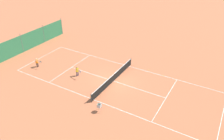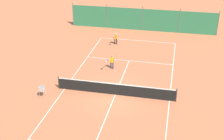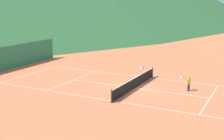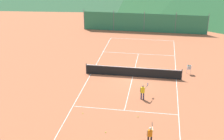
# 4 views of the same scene
# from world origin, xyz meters

# --- Properties ---
(ground_plane) EXTENTS (600.00, 600.00, 0.00)m
(ground_plane) POSITION_xyz_m (0.00, 0.00, 0.00)
(ground_plane) COLOR #B7603D
(court_line_markings) EXTENTS (8.25, 23.85, 0.01)m
(court_line_markings) POSITION_xyz_m (0.00, 0.00, 0.00)
(court_line_markings) COLOR white
(court_line_markings) RESTS_ON ground
(tennis_net) EXTENTS (9.18, 0.08, 1.06)m
(tennis_net) POSITION_xyz_m (0.00, 0.00, 0.50)
(tennis_net) COLOR #2D2D2D
(tennis_net) RESTS_ON ground
(windscreen_fence_far) EXTENTS (17.28, 0.08, 2.90)m
(windscreen_fence_far) POSITION_xyz_m (-0.00, 15.50, 1.31)
(windscreen_fence_far) COLOR #2D754C
(windscreen_fence_far) RESTS_ON ground
(player_far_baseline) EXTENTS (0.63, 1.02, 1.29)m
(player_far_baseline) POSITION_xyz_m (1.24, -4.36, 0.75)
(player_far_baseline) COLOR #23284C
(player_far_baseline) RESTS_ON ground
(player_far_service) EXTENTS (0.42, 1.06, 1.25)m
(player_far_service) POSITION_xyz_m (2.12, -10.28, 0.73)
(player_far_service) COLOR black
(player_far_service) RESTS_ON ground
(tennis_ball_mid_court) EXTENTS (0.07, 0.07, 0.07)m
(tennis_ball_mid_court) POSITION_xyz_m (-3.05, -7.39, 0.03)
(tennis_ball_mid_court) COLOR #CCE033
(tennis_ball_mid_court) RESTS_ON ground
(tennis_ball_by_net_left) EXTENTS (0.07, 0.07, 0.07)m
(tennis_ball_by_net_left) POSITION_xyz_m (-4.55, 2.57, 0.03)
(tennis_ball_by_net_left) COLOR #CCE033
(tennis_ball_by_net_left) RESTS_ON ground
(tennis_ball_far_corner) EXTENTS (0.07, 0.07, 0.07)m
(tennis_ball_far_corner) POSITION_xyz_m (-0.90, -9.56, 0.03)
(tennis_ball_far_corner) COLOR #CCE033
(tennis_ball_far_corner) RESTS_ON ground
(tennis_ball_alley_right) EXTENTS (0.07, 0.07, 0.07)m
(tennis_ball_alley_right) POSITION_xyz_m (1.11, -7.19, 0.03)
(tennis_ball_alley_right) COLOR #CCE033
(tennis_ball_alley_right) RESTS_ON ground
(tennis_ball_near_corner) EXTENTS (0.07, 0.07, 0.07)m
(tennis_ball_near_corner) POSITION_xyz_m (-4.10, 4.71, 0.03)
(tennis_ball_near_corner) COLOR #CCE033
(tennis_ball_near_corner) RESTS_ON ground
(ball_hopper) EXTENTS (0.36, 0.36, 0.89)m
(ball_hopper) POSITION_xyz_m (5.31, 1.48, 0.66)
(ball_hopper) COLOR #B7B7BC
(ball_hopper) RESTS_ON ground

